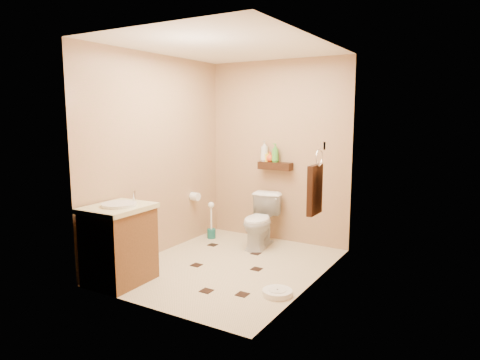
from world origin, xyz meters
The scene contains 18 objects.
ground centered at (0.00, 0.00, 0.00)m, with size 2.50×2.50×0.00m, color beige.
wall_back centered at (0.00, 1.25, 1.20)m, with size 2.00×0.04×2.40m, color tan.
wall_front centered at (0.00, -1.25, 1.20)m, with size 2.00×0.04×2.40m, color tan.
wall_left centered at (-1.00, 0.00, 1.20)m, with size 0.04×2.50×2.40m, color tan.
wall_right centered at (1.00, 0.00, 1.20)m, with size 0.04×2.50×2.40m, color tan.
ceiling centered at (0.00, 0.00, 2.40)m, with size 2.00×2.50×0.02m, color white.
wall_shelf centered at (0.00, 1.17, 1.02)m, with size 0.46×0.14×0.10m, color #371E0F.
floor_accents centered at (0.03, -0.04, 0.00)m, with size 1.24×1.36×0.01m.
toilet centered at (-0.04, 0.83, 0.34)m, with size 0.38×0.66×0.68m, color white.
vanity centered at (-0.70, -0.95, 0.41)m, with size 0.56×0.67×0.92m.
bathroom_scale centered at (0.82, -0.43, 0.03)m, with size 0.34×0.34×0.06m.
toilet_brush centered at (-0.80, 0.82, 0.18)m, with size 0.12×0.12×0.51m.
towel_ring centered at (0.91, 0.25, 0.95)m, with size 0.12×0.30×0.76m.
toilet_paper centered at (-0.94, 0.65, 0.60)m, with size 0.12×0.11×0.12m.
bottle_a centered at (-0.16, 1.17, 1.21)m, with size 0.11×0.11×0.28m, color silver.
bottle_b centered at (-0.13, 1.17, 1.15)m, with size 0.07×0.07×0.16m, color yellow.
bottle_c centered at (-0.08, 1.17, 1.14)m, with size 0.10×0.10×0.14m, color #E4481A.
bottle_d centered at (0.00, 1.17, 1.19)m, with size 0.10×0.10×0.25m, color green.
Camera 1 is at (2.48, -3.90, 1.69)m, focal length 32.00 mm.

